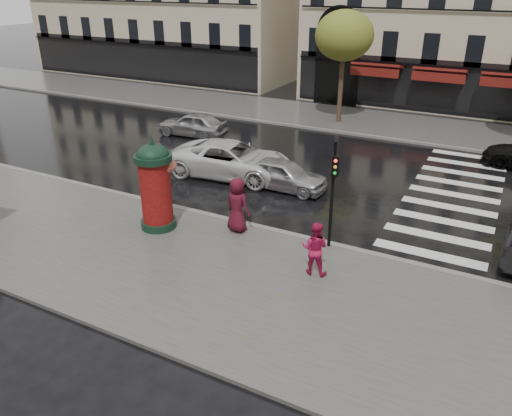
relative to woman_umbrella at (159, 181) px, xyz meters
The scene contains 15 objects.
ground 3.86m from the woman_umbrella, 27.83° to the right, with size 160.00×160.00×0.00m, color black.
near_sidewalk 4.06m from the woman_umbrella, 34.73° to the right, with size 90.00×7.00×0.12m, color #474744.
far_sidewalk 17.75m from the woman_umbrella, 80.15° to the left, with size 90.00×6.00×0.12m, color #474744.
near_kerb 3.75m from the woman_umbrella, 24.93° to the left, with size 90.00×0.25×0.14m, color slate.
far_kerb 14.82m from the woman_umbrella, 78.15° to the left, with size 90.00×0.25×0.14m, color slate.
zebra_crossing 12.19m from the woman_umbrella, 41.58° to the left, with size 3.60×11.75×0.01m, color silver.
tree_far_left 16.78m from the woman_umbrella, 86.44° to the left, with size 3.40×3.40×6.64m.
woman_umbrella is the anchor object (origin of this frame).
woman_red 6.22m from the woman_umbrella, ahead, with size 0.82×0.64×1.69m, color #B8164A.
man_burgundy 2.90m from the woman_umbrella, 15.90° to the left, with size 0.96×0.63×1.97m, color #4E0F1E.
morris_column 0.30m from the woman_umbrella, 79.16° to the right, with size 1.29×1.29×3.48m.
traffic_light 6.13m from the woman_umbrella, 10.77° to the left, with size 0.27×0.36×3.63m.
car_silver 5.88m from the woman_umbrella, 65.53° to the left, with size 1.55×3.85×1.31m, color silver.
car_white 5.62m from the woman_umbrella, 92.97° to the left, with size 2.62×5.68×1.58m, color white.
car_far_silver 11.44m from the woman_umbrella, 118.62° to the left, with size 1.62×4.03×1.37m, color #AEAEB3.
Camera 1 is at (7.57, -11.26, 8.30)m, focal length 35.00 mm.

